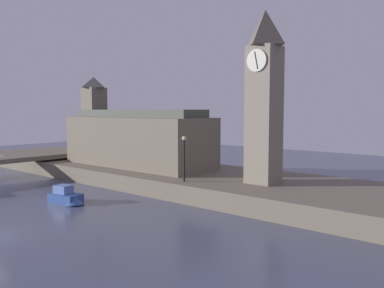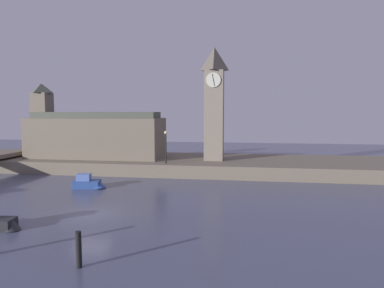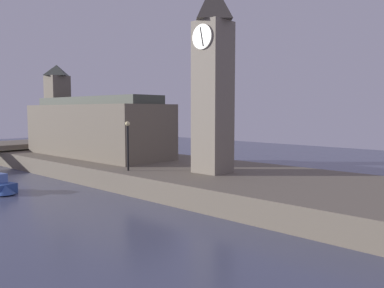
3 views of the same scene
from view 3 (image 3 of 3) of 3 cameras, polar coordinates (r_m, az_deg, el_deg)
name	(u,v)px [view 3 (image 3 of 3)]	position (r m, az deg, el deg)	size (l,w,h in m)	color
far_embankment	(155,171)	(34.48, -5.42, -3.93)	(70.00, 12.00, 1.50)	#6B6051
clock_tower	(213,75)	(28.51, 3.11, 10.08)	(2.51, 2.55, 13.75)	slate
parliament_hall	(93,126)	(40.71, -14.44, 2.56)	(17.42, 6.11, 9.71)	#6B6051
streetlamp	(128,140)	(29.61, -9.48, 0.61)	(0.36, 0.36, 3.76)	black
boat_tour_blue	(0,186)	(31.84, -26.57, -5.64)	(3.43, 1.97, 1.39)	#2D4C93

